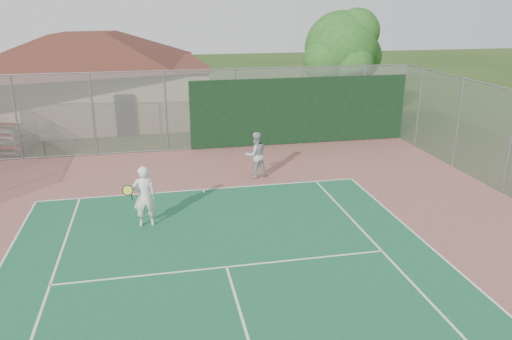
{
  "coord_description": "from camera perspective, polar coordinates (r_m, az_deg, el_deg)",
  "views": [
    {
      "loc": [
        -1.5,
        -4.39,
        6.2
      ],
      "look_at": [
        1.48,
        9.97,
        1.27
      ],
      "focal_mm": 35.0,
      "sensor_mm": 36.0,
      "label": 1
    }
  ],
  "objects": [
    {
      "name": "back_fence",
      "position": [
        22.14,
        -2.12,
        6.77
      ],
      "size": [
        20.08,
        0.11,
        3.53
      ],
      "color": "gray",
      "rests_on": "ground"
    },
    {
      "name": "side_fence_right",
      "position": [
        20.91,
        22.06,
        4.94
      ],
      "size": [
        0.08,
        9.0,
        3.5
      ],
      "color": "gray",
      "rests_on": "ground"
    },
    {
      "name": "clubhouse",
      "position": [
        28.74,
        -18.68,
        10.94
      ],
      "size": [
        13.44,
        9.36,
        5.61
      ],
      "rotation": [
        0.0,
        0.0,
        0.06
      ],
      "color": "tan",
      "rests_on": "ground"
    },
    {
      "name": "tree",
      "position": [
        25.91,
        9.91,
        13.3
      ],
      "size": [
        4.29,
        4.06,
        5.98
      ],
      "color": "#382214",
      "rests_on": "ground"
    },
    {
      "name": "player_white_front",
      "position": [
        14.68,
        -12.65,
        -3.0
      ],
      "size": [
        0.94,
        0.63,
        1.82
      ],
      "rotation": [
        0.0,
        0.0,
        3.18
      ],
      "color": "silver",
      "rests_on": "ground"
    },
    {
      "name": "player_grey_back",
      "position": [
        18.39,
        -0.02,
        1.69
      ],
      "size": [
        0.95,
        0.81,
        1.71
      ],
      "rotation": [
        0.0,
        0.0,
        3.36
      ],
      "color": "#A7A9AC",
      "rests_on": "ground"
    }
  ]
}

